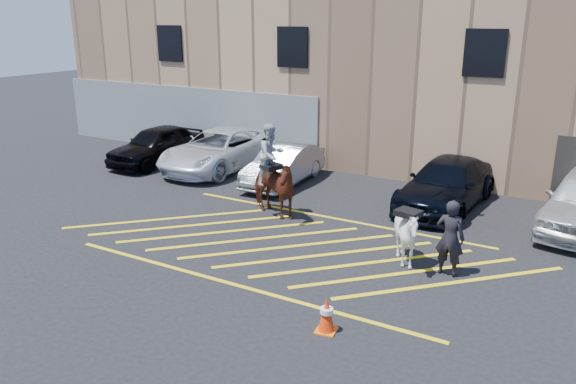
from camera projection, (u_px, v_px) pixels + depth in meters
The scene contains 11 objects.
ground at pixel (296, 243), 14.83m from camera, with size 90.00×90.00×0.00m, color black.
car_black_suv at pixel (157, 145), 22.60m from camera, with size 1.79×4.46×1.52m, color black.
car_white_pickup at pixel (219, 150), 21.77m from camera, with size 2.53×5.48×1.52m, color white.
car_silver_sedan at pixel (284, 165), 19.86m from camera, with size 1.43×4.11×1.35m, color gray.
car_blue_suv at pixel (447, 184), 17.46m from camera, with size 2.03×5.00×1.45m, color black.
handler at pixel (450, 238), 12.76m from camera, with size 0.66×0.43×1.81m, color black.
warehouse at pixel (433, 67), 23.68m from camera, with size 32.42×10.20×7.30m.
hatching_zone at pixel (290, 246), 14.58m from camera, with size 12.60×5.12×0.01m.
mounted_bay at pixel (271, 179), 16.54m from camera, with size 2.31×1.61×2.78m.
saddled_white at pixel (407, 236), 13.31m from camera, with size 1.47×1.58×1.48m.
traffic_cone at pixel (327, 314), 10.57m from camera, with size 0.43×0.43×0.73m.
Camera 1 is at (6.61, -12.04, 5.74)m, focal length 35.00 mm.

